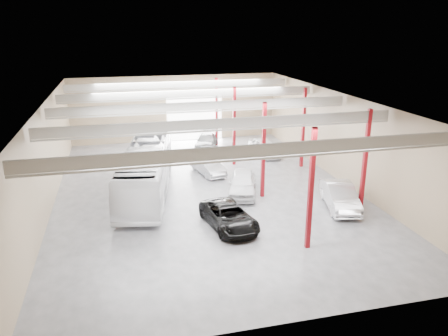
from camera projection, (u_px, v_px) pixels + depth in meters
name	position (u px, v px, depth m)	size (l,w,h in m)	color
depot_shell	(206.00, 126.00, 32.17)	(22.12, 32.12, 7.06)	#4C4D52
coach_bus	(146.00, 171.00, 32.16)	(3.02, 12.92, 3.60)	white
black_sedan	(229.00, 216.00, 27.16)	(2.42, 5.24, 1.46)	black
car_row_a	(242.00, 183.00, 32.46)	(2.00, 4.98, 1.70)	silver
car_row_b	(208.00, 165.00, 36.94)	(1.55, 4.46, 1.47)	#B0B0B5
car_row_c	(206.00, 141.00, 44.66)	(2.08, 5.11, 1.48)	slate
car_right_near	(340.00, 196.00, 30.01)	(1.81, 5.20, 1.71)	silver
car_right_far	(264.00, 147.00, 42.18)	(1.90, 4.71, 1.61)	white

